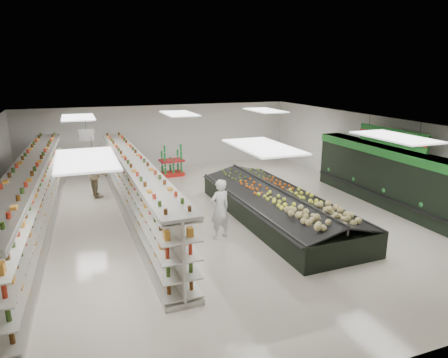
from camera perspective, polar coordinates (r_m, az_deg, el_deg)
name	(u,v)px	position (r m, az deg, el deg)	size (l,w,h in m)	color
floor	(210,216)	(14.01, -1.98, -5.28)	(16.00, 16.00, 0.00)	beige
ceiling	(209,124)	(13.23, -2.10, 7.80)	(14.00, 16.00, 0.02)	white
wall_back	(161,136)	(21.12, -9.01, 6.05)	(14.00, 0.02, 3.20)	silver
wall_front	(371,288)	(6.93, 20.30, -14.39)	(14.00, 0.02, 3.20)	silver
wall_right	(376,156)	(17.04, 20.91, 3.03)	(0.02, 16.00, 3.20)	silver
produce_wall_case	(393,175)	(15.73, 23.05, 0.51)	(0.93, 8.00, 2.20)	black
aisle_sign_near	(93,159)	(10.67, -18.24, 2.78)	(0.52, 0.06, 0.75)	white
aisle_sign_far	(87,135)	(14.61, -19.04, 5.91)	(0.52, 0.06, 0.75)	white
hortifruti_banner	(392,137)	(15.27, 22.82, 5.54)	(0.12, 3.20, 0.95)	#1E7126
gondola_left	(33,203)	(13.57, -25.57, -3.06)	(1.51, 12.60, 2.18)	beige
gondola_center	(135,191)	(13.89, -12.54, -1.75)	(1.14, 11.83, 2.05)	beige
produce_island	(276,205)	(13.68, 7.51, -3.66)	(2.87, 7.56, 1.12)	black
soda_endcap	(172,162)	(19.28, -7.49, 2.46)	(1.15, 0.83, 1.41)	red
shopper_main	(220,209)	(11.92, -0.59, -4.32)	(0.67, 0.44, 1.84)	white
shopper_background	(97,174)	(16.74, -17.66, 0.74)	(0.90, 0.55, 1.85)	tan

